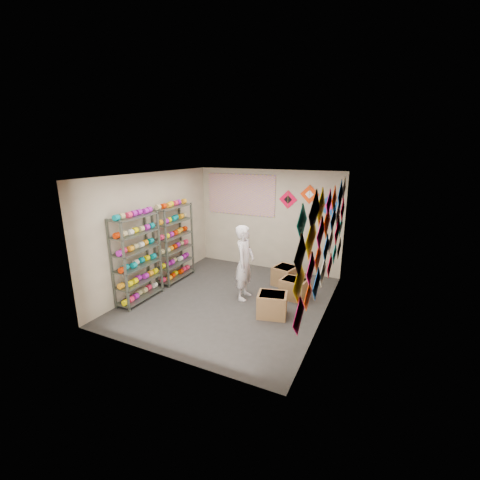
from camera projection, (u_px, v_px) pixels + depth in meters
The scene contains 12 objects.
ground at pixel (230, 299), 7.08m from camera, with size 4.50×4.50×0.00m, color #2E2B28.
room_walls at pixel (229, 227), 6.63m from camera, with size 4.50×4.50×4.50m.
shelf_rack_front at pixel (137, 259), 6.82m from camera, with size 0.40×1.10×1.90m, color #4C5147.
shelf_rack_back at pixel (174, 243), 7.95m from camera, with size 0.40×1.10×1.90m, color #4C5147.
string_spools at pixel (157, 246), 7.36m from camera, with size 0.12×2.36×0.12m.
kite_wall_display at pixel (326, 237), 5.80m from camera, with size 0.06×4.26×2.03m.
back_wall_kites at pixel (311, 201), 8.02m from camera, with size 1.58×0.02×0.79m.
poster at pixel (241, 195), 8.80m from camera, with size 2.00×0.01×1.10m, color #8D53B4.
shopkeeper at pixel (245, 263), 6.95m from camera, with size 0.45×0.64×1.66m, color silver.
carton_a at pixel (272, 305), 6.33m from camera, with size 0.56×0.47×0.47m, color olive.
carton_b at pixel (294, 289), 7.09m from camera, with size 0.54×0.45×0.45m, color olive.
carton_c at pixel (285, 276), 7.81m from camera, with size 0.48×0.53×0.46m, color olive.
Camera 1 is at (2.98, -5.73, 3.18)m, focal length 24.00 mm.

